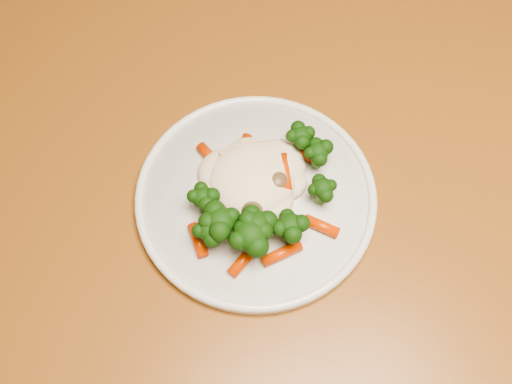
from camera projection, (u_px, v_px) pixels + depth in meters
dining_table at (326, 194)px, 0.82m from camera, size 1.42×1.04×0.75m
plate at (256, 198)px, 0.71m from camera, size 0.26×0.26×0.01m
meal at (255, 199)px, 0.68m from camera, size 0.18×0.17×0.05m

